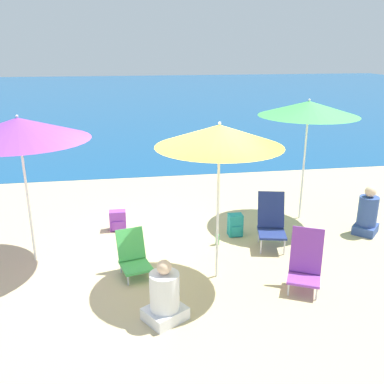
{
  "coord_description": "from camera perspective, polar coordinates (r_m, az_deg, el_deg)",
  "views": [
    {
      "loc": [
        -0.71,
        -5.81,
        3.23
      ],
      "look_at": [
        0.34,
        0.61,
        1.0
      ],
      "focal_mm": 40.0,
      "sensor_mm": 36.0,
      "label": 1
    }
  ],
  "objects": [
    {
      "name": "sea_water",
      "position": [
        30.84,
        -8.16,
        12.73
      ],
      "size": [
        60.0,
        40.0,
        0.01
      ],
      "color": "navy",
      "rests_on": "ground"
    },
    {
      "name": "ground_plane",
      "position": [
        6.68,
        -2.09,
        -10.0
      ],
      "size": [
        60.0,
        60.0,
        0.0
      ],
      "primitive_type": "plane",
      "color": "#C6B284"
    },
    {
      "name": "beach_chair_green",
      "position": [
        6.46,
        -7.85,
        -8.34
      ],
      "size": [
        0.54,
        0.64,
        0.66
      ],
      "rotation": [
        0.0,
        0.0,
        0.25
      ],
      "color": "silver",
      "rests_on": "ground"
    },
    {
      "name": "backpack_teal",
      "position": [
        7.69,
        5.79,
        -4.42
      ],
      "size": [
        0.25,
        0.23,
        0.4
      ],
      "color": "teal",
      "rests_on": "ground"
    },
    {
      "name": "beach_chair_navy",
      "position": [
        7.32,
        10.53,
        -3.78
      ],
      "size": [
        0.57,
        0.72,
        0.9
      ],
      "rotation": [
        0.0,
        0.0,
        -0.22
      ],
      "color": "silver",
      "rests_on": "ground"
    },
    {
      "name": "water_bottle",
      "position": [
        7.36,
        3.4,
        -6.27
      ],
      "size": [
        0.07,
        0.07,
        0.26
      ],
      "color": "#4CB266",
      "rests_on": "ground"
    },
    {
      "name": "person_seated_near",
      "position": [
        8.3,
        22.33,
        -2.79
      ],
      "size": [
        0.58,
        0.58,
        0.89
      ],
      "rotation": [
        0.0,
        0.0,
        -0.78
      ],
      "color": "#334C8C",
      "rests_on": "ground"
    },
    {
      "name": "person_seated_far",
      "position": [
        5.39,
        -3.66,
        -13.78
      ],
      "size": [
        0.62,
        0.59,
        0.82
      ],
      "rotation": [
        0.0,
        0.0,
        -1.01
      ],
      "color": "silver",
      "rests_on": "ground"
    },
    {
      "name": "beach_umbrella_yellow",
      "position": [
        5.71,
        3.67,
        7.47
      ],
      "size": [
        1.73,
        1.73,
        2.29
      ],
      "color": "white",
      "rests_on": "ground"
    },
    {
      "name": "beach_chair_purple",
      "position": [
        6.21,
        14.9,
        -8.96
      ],
      "size": [
        0.61,
        0.64,
        0.84
      ],
      "rotation": [
        0.0,
        0.0,
        -0.46
      ],
      "color": "silver",
      "rests_on": "ground"
    },
    {
      "name": "beach_umbrella_green",
      "position": [
        8.21,
        15.29,
        10.67
      ],
      "size": [
        1.84,
        1.84,
        2.32
      ],
      "color": "white",
      "rests_on": "ground"
    },
    {
      "name": "beach_umbrella_purple",
      "position": [
        6.67,
        -22.12,
        7.79
      ],
      "size": [
        2.03,
        2.03,
        2.3
      ],
      "color": "white",
      "rests_on": "ground"
    },
    {
      "name": "backpack_purple",
      "position": [
        8.01,
        -9.86,
        -3.76
      ],
      "size": [
        0.3,
        0.22,
        0.37
      ],
      "color": "purple",
      "rests_on": "ground"
    }
  ]
}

